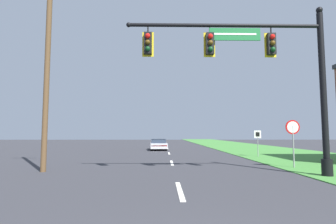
{
  "coord_description": "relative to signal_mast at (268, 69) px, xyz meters",
  "views": [
    {
      "loc": [
        -0.53,
        -2.49,
        1.8
      ],
      "look_at": [
        0.0,
        27.3,
        4.3
      ],
      "focal_mm": 28.0,
      "sensor_mm": 36.0,
      "label": 1
    }
  ],
  "objects": [
    {
      "name": "stop_sign",
      "position": [
        2.36,
        2.77,
        -2.73
      ],
      "size": [
        0.76,
        0.07,
        2.5
      ],
      "color": "gray",
      "rests_on": "grass_verge_right"
    },
    {
      "name": "signal_mast",
      "position": [
        0.0,
        0.0,
        0.0
      ],
      "size": [
        8.78,
        0.47,
        7.39
      ],
      "color": "black",
      "rests_on": "grass_verge_right"
    },
    {
      "name": "grass_verge_right",
      "position": [
        6.49,
        21.41,
        -4.58
      ],
      "size": [
        10.0,
        110.0,
        0.04
      ],
      "color": "#428438",
      "rests_on": "ground"
    },
    {
      "name": "road_center_line",
      "position": [
        -4.01,
        13.41,
        -4.59
      ],
      "size": [
        0.16,
        34.8,
        0.01
      ],
      "color": "silver",
      "rests_on": "ground"
    },
    {
      "name": "utility_pole_near",
      "position": [
        -10.28,
        1.68,
        0.51
      ],
      "size": [
        1.8,
        0.26,
        9.89
      ],
      "color": "brown",
      "rests_on": "ground"
    },
    {
      "name": "route_sign_post",
      "position": [
        2.9,
        9.51,
        -3.07
      ],
      "size": [
        0.55,
        0.06,
        2.03
      ],
      "color": "gray",
      "rests_on": "grass_verge_right"
    },
    {
      "name": "car_ahead",
      "position": [
        -5.09,
        18.77,
        -3.99
      ],
      "size": [
        2.06,
        4.67,
        1.19
      ],
      "color": "black",
      "rests_on": "ground"
    }
  ]
}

